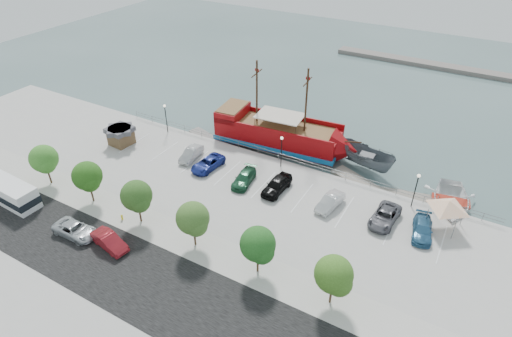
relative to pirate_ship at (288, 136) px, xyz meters
The scene contains 33 objects.
ground 12.41m from the pirate_ship, 81.44° to the right, with size 160.00×160.00×0.00m, color #405553.
street 28.18m from the pirate_ship, 86.29° to the right, with size 100.00×8.00×0.04m, color black.
sidewalk 22.20m from the pirate_ship, 85.29° to the right, with size 100.00×4.00×0.05m, color #AFACA2.
seawall_railing 4.70m from the pirate_ship, 67.05° to the right, with size 50.00×0.06×1.00m.
far_shore 44.53m from the pirate_ship, 74.60° to the left, with size 40.00×3.00×0.80m, color #686059.
pirate_ship is the anchor object (origin of this frame).
patrol_boat 10.85m from the pirate_ship, ahead, with size 2.93×7.80×3.02m, color #4C545A.
speedboat 21.63m from the pirate_ship, ahead, with size 5.70×7.98×1.65m, color white.
dock_west 11.89m from the pirate_ship, 165.70° to the right, with size 6.25×1.78×0.36m, color gray.
dock_mid 11.65m from the pirate_ship, 14.61° to the right, with size 7.36×2.10×0.42m, color gray.
dock_east 17.96m from the pirate_ship, ahead, with size 7.30×2.09×0.42m, color gray.
shed 22.47m from the pirate_ship, 150.02° to the right, with size 3.25×3.25×2.47m.
canopy_tent 22.63m from the pirate_ship, 18.74° to the right, with size 5.16×5.16×3.73m.
street_van 28.85m from the pirate_ship, 111.23° to the right, with size 2.22×4.81×1.34m, color #B0B6BA.
street_sedan 27.15m from the pirate_ship, 103.23° to the right, with size 1.53×4.39×1.45m, color maroon.
shuttle_bus 33.76m from the pirate_ship, 128.00° to the right, with size 7.32×2.83×2.54m.
fire_hydrant 24.30m from the pirate_ship, 109.45° to the right, with size 0.23×0.23×0.66m.
lamp_post_left 17.22m from the pirate_ship, 160.91° to the right, with size 0.36×0.36×4.28m.
lamp_post_mid 6.17m from the pirate_ship, 71.99° to the right, with size 0.36×0.36×4.28m.
lamp_post_right 18.77m from the pirate_ship, 17.45° to the right, with size 0.36×0.36×4.28m.
tree_a 29.96m from the pirate_ship, 132.10° to the right, with size 3.30×3.20×5.00m.
tree_b 25.81m from the pirate_ship, 120.45° to the right, with size 3.30×3.20×5.00m.
tree_c 23.09m from the pirate_ship, 105.22° to the right, with size 3.30×3.20×5.00m.
tree_d 22.30m from the pirate_ship, 87.50° to the right, with size 3.30×3.20×5.00m.
tree_e 23.66m from the pirate_ship, 70.24° to the right, with size 3.30×3.20×5.00m.
tree_f 26.84m from the pirate_ship, 55.98° to the right, with size 3.30×3.20×5.00m.
parked_car_b 13.14m from the pirate_ship, 133.43° to the right, with size 1.47×4.21×1.39m, color #A4A4A4.
parked_car_c 11.92m from the pirate_ship, 119.54° to the right, with size 2.23×4.83×1.34m, color navy.
parked_car_d 10.86m from the pirate_ship, 91.98° to the right, with size 1.86×4.56×1.32m, color #1E5334.
parked_car_e 10.96m from the pirate_ship, 70.38° to the right, with size 1.95×4.83×1.65m, color black.
parked_car_f 14.26m from the pirate_ship, 45.01° to the right, with size 1.49×4.26×1.40m, color silver.
parked_car_g 18.58m from the pirate_ship, 31.06° to the right, with size 2.32×5.03×1.40m, color #57575D.
parked_car_h 21.95m from the pirate_ship, 26.00° to the right, with size 1.89×4.64×1.34m, color #2E6388.
Camera 1 is at (19.32, -33.72, 29.47)m, focal length 30.00 mm.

